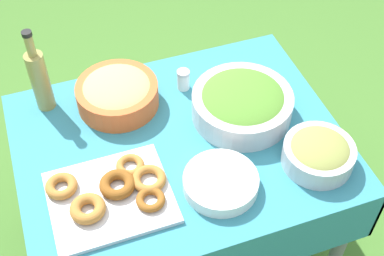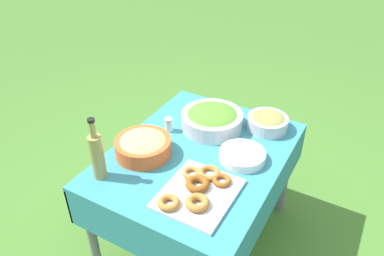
{
  "view_description": "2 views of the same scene",
  "coord_description": "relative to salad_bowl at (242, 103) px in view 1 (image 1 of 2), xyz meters",
  "views": [
    {
      "loc": [
        0.36,
        1.15,
        2.09
      ],
      "look_at": [
        -0.03,
        0.04,
        0.79
      ],
      "focal_mm": 50.0,
      "sensor_mm": 36.0,
      "label": 1
    },
    {
      "loc": [
        1.4,
        0.75,
        1.92
      ],
      "look_at": [
        -0.07,
        -0.08,
        0.78
      ],
      "focal_mm": 35.0,
      "sensor_mm": 36.0,
      "label": 2
    }
  ],
  "objects": [
    {
      "name": "pasta_bowl",
      "position": [
        0.4,
        -0.2,
        -0.0
      ],
      "size": [
        0.3,
        0.3,
        0.11
      ],
      "color": "#E05B28",
      "rests_on": "picnic_table"
    },
    {
      "name": "picnic_table",
      "position": [
        0.25,
        0.05,
        -0.16
      ],
      "size": [
        1.12,
        0.87,
        0.69
      ],
      "color": "teal",
      "rests_on": "ground_plane"
    },
    {
      "name": "donut_platter",
      "position": [
        0.53,
        0.19,
        -0.04
      ],
      "size": [
        0.41,
        0.32,
        0.05
      ],
      "color": "silver",
      "rests_on": "picnic_table"
    },
    {
      "name": "olive_oil_bottle",
      "position": [
        0.65,
        -0.28,
        0.07
      ],
      "size": [
        0.07,
        0.07,
        0.34
      ],
      "color": "#998E4C",
      "rests_on": "picnic_table"
    },
    {
      "name": "salad_bowl",
      "position": [
        0.0,
        0.0,
        0.0
      ],
      "size": [
        0.36,
        0.36,
        0.12
      ],
      "color": "silver",
      "rests_on": "picnic_table"
    },
    {
      "name": "olive_bowl",
      "position": [
        -0.15,
        0.29,
        -0.01
      ],
      "size": [
        0.24,
        0.24,
        0.1
      ],
      "color": "silver",
      "rests_on": "picnic_table"
    },
    {
      "name": "plate_stack",
      "position": [
        0.19,
        0.27,
        -0.04
      ],
      "size": [
        0.24,
        0.24,
        0.05
      ],
      "color": "white",
      "rests_on": "picnic_table"
    },
    {
      "name": "ground_plane",
      "position": [
        0.25,
        0.05,
        -0.75
      ],
      "size": [
        14.0,
        14.0,
        0.0
      ],
      "primitive_type": "plane",
      "color": "#477A2D"
    },
    {
      "name": "salt_shaker",
      "position": [
        0.15,
        -0.2,
        -0.02
      ],
      "size": [
        0.05,
        0.05,
        0.08
      ],
      "color": "white",
      "rests_on": "picnic_table"
    }
  ]
}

